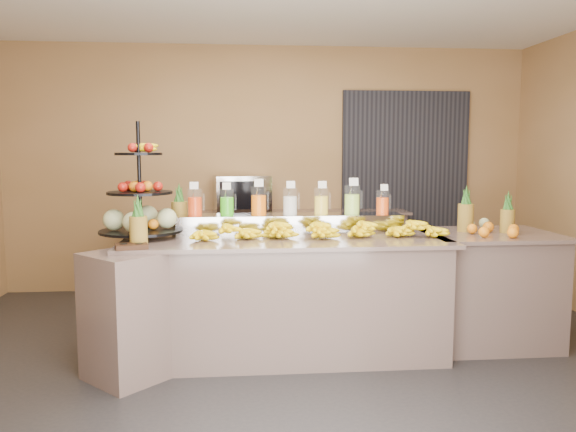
{
  "coord_description": "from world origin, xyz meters",
  "views": [
    {
      "loc": [
        -0.37,
        -4.02,
        1.59
      ],
      "look_at": [
        0.02,
        0.3,
        1.1
      ],
      "focal_mm": 35.0,
      "sensor_mm": 36.0,
      "label": 1
    }
  ],
  "objects": [
    {
      "name": "juice_pitcher_green",
      "position": [
        -0.46,
        0.58,
        1.17
      ],
      "size": [
        0.12,
        0.12,
        0.28
      ],
      "color": "silver",
      "rests_on": "pitcher_tray"
    },
    {
      "name": "buffet_counter",
      "position": [
        -0.12,
        0.26,
        0.47
      ],
      "size": [
        2.75,
        1.25,
        0.93
      ],
      "color": "gray",
      "rests_on": "ground"
    },
    {
      "name": "pineapple_left_a",
      "position": [
        -1.07,
        -0.01,
        1.07
      ],
      "size": [
        0.13,
        0.13,
        0.37
      ],
      "rotation": [
        0.0,
        0.0,
        0.07
      ],
      "color": "brown",
      "rests_on": "buffet_counter"
    },
    {
      "name": "ground",
      "position": [
        0.0,
        0.0,
        0.0
      ],
      "size": [
        6.0,
        6.0,
        0.0
      ],
      "primitive_type": "plane",
      "color": "black",
      "rests_on": "ground"
    },
    {
      "name": "right_counter",
      "position": [
        1.7,
        0.4,
        0.47
      ],
      "size": [
        1.08,
        0.88,
        0.93
      ],
      "color": "gray",
      "rests_on": "ground"
    },
    {
      "name": "pineapple_left_b",
      "position": [
        -0.86,
        0.73,
        1.08
      ],
      "size": [
        0.14,
        0.14,
        0.41
      ],
      "rotation": [
        0.0,
        0.0,
        0.42
      ],
      "color": "brown",
      "rests_on": "buffet_counter"
    },
    {
      "name": "fruit_stand",
      "position": [
        -1.09,
        0.41,
        1.16
      ],
      "size": [
        0.7,
        0.7,
        0.9
      ],
      "rotation": [
        0.0,
        0.0,
        0.11
      ],
      "color": "black",
      "rests_on": "buffet_counter"
    },
    {
      "name": "juice_pitcher_milk",
      "position": [
        0.06,
        0.58,
        1.18
      ],
      "size": [
        0.12,
        0.12,
        0.29
      ],
      "color": "silver",
      "rests_on": "pitcher_tray"
    },
    {
      "name": "back_ledge",
      "position": [
        0.0,
        2.25,
        0.47
      ],
      "size": [
        3.1,
        0.55,
        0.93
      ],
      "color": "gray",
      "rests_on": "ground"
    },
    {
      "name": "juice_pitcher_orange_c",
      "position": [
        0.84,
        0.58,
        1.17
      ],
      "size": [
        0.11,
        0.11,
        0.26
      ],
      "color": "silver",
      "rests_on": "pitcher_tray"
    },
    {
      "name": "juice_pitcher_lemon",
      "position": [
        0.32,
        0.58,
        1.18
      ],
      "size": [
        0.12,
        0.12,
        0.29
      ],
      "color": "silver",
      "rests_on": "pitcher_tray"
    },
    {
      "name": "condiment_caddy",
      "position": [
        -1.11,
        -0.11,
        0.95
      ],
      "size": [
        0.25,
        0.21,
        0.03
      ],
      "primitive_type": "cube",
      "rotation": [
        0.0,
        0.0,
        0.27
      ],
      "color": "black",
      "rests_on": "buffet_counter"
    },
    {
      "name": "oven_warmer",
      "position": [
        -0.32,
        2.25,
        1.13
      ],
      "size": [
        0.66,
        0.5,
        0.4
      ],
      "primitive_type": "cube",
      "rotation": [
        0.0,
        0.0,
        0.14
      ],
      "color": "gray",
      "rests_on": "back_ledge"
    },
    {
      "name": "banana_heap",
      "position": [
        0.26,
        0.28,
        1.0
      ],
      "size": [
        2.05,
        0.19,
        0.17
      ],
      "color": "yellow",
      "rests_on": "buffet_counter"
    },
    {
      "name": "juice_pitcher_orange_b",
      "position": [
        -0.2,
        0.58,
        1.18
      ],
      "size": [
        0.13,
        0.13,
        0.31
      ],
      "color": "silver",
      "rests_on": "pitcher_tray"
    },
    {
      "name": "pitcher_tray",
      "position": [
        0.06,
        0.58,
        1.01
      ],
      "size": [
        1.85,
        0.3,
        0.15
      ],
      "primitive_type": "cube",
      "color": "gray",
      "rests_on": "buffet_counter"
    },
    {
      "name": "right_fruit_pile",
      "position": [
        1.67,
        0.36,
        1.0
      ],
      "size": [
        0.44,
        0.42,
        0.23
      ],
      "color": "brown",
      "rests_on": "right_counter"
    },
    {
      "name": "room_envelope",
      "position": [
        0.19,
        0.79,
        1.88
      ],
      "size": [
        6.04,
        5.02,
        2.82
      ],
      "color": "olive",
      "rests_on": "ground"
    },
    {
      "name": "juice_pitcher_orange_a",
      "position": [
        -0.72,
        0.58,
        1.18
      ],
      "size": [
        0.12,
        0.12,
        0.29
      ],
      "color": "silver",
      "rests_on": "pitcher_tray"
    },
    {
      "name": "juice_pitcher_lime",
      "position": [
        0.58,
        0.58,
        1.19
      ],
      "size": [
        0.13,
        0.13,
        0.31
      ],
      "color": "silver",
      "rests_on": "pitcher_tray"
    }
  ]
}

